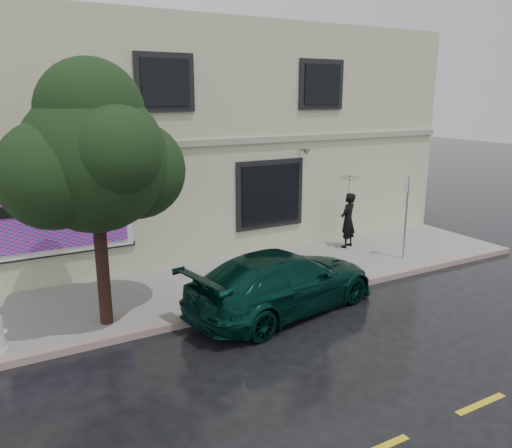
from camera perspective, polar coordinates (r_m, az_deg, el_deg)
ground at (r=10.32m, az=0.19°, el=-13.65°), size 90.00×90.00×0.00m
sidewalk at (r=12.96m, az=-6.89°, el=-7.34°), size 20.00×3.50×0.15m
curb at (r=11.48m, az=-3.52°, el=-10.22°), size 20.00×0.18×0.16m
building at (r=17.57m, az=-14.45°, el=9.53°), size 20.00×8.12×7.00m
billboard at (r=13.23m, az=-22.91°, el=1.03°), size 4.30×0.16×2.20m
car at (r=11.59m, az=3.12°, el=-6.57°), size 5.21×3.09×1.42m
pedestrian at (r=16.10m, az=10.46°, el=0.42°), size 0.76×0.64×1.76m
umbrella at (r=15.85m, az=10.65°, el=4.69°), size 0.96×0.96×0.67m
street_tree at (r=10.41m, az=-18.03°, el=6.88°), size 2.89×2.89×4.93m
sign_pole at (r=15.24m, az=16.82°, el=1.57°), size 0.30×0.05×2.45m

